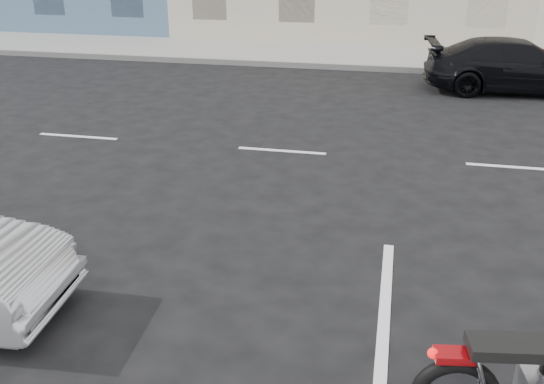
{
  "coord_description": "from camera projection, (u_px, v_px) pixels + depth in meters",
  "views": [
    {
      "loc": [
        -0.07,
        -10.11,
        3.7
      ],
      "look_at": [
        -1.42,
        -3.63,
        0.8
      ],
      "focal_mm": 40.0,
      "sensor_mm": 36.0,
      "label": 1
    }
  ],
  "objects": [
    {
      "name": "ground",
      "position": [
        394.0,
        159.0,
        10.54
      ],
      "size": [
        120.0,
        120.0,
        0.0
      ],
      "primitive_type": "plane",
      "color": "black",
      "rests_on": "ground"
    },
    {
      "name": "sidewalk_far",
      "position": [
        241.0,
        51.0,
        19.24
      ],
      "size": [
        80.0,
        3.4,
        0.15
      ],
      "primitive_type": "cube",
      "color": "gray",
      "rests_on": "ground"
    },
    {
      "name": "curb_far",
      "position": [
        227.0,
        62.0,
        17.72
      ],
      "size": [
        80.0,
        0.12,
        0.16
      ],
      "primitive_type": "cube",
      "color": "gray",
      "rests_on": "ground"
    },
    {
      "name": "car_far",
      "position": [
        516.0,
        66.0,
        14.62
      ],
      "size": [
        4.48,
        2.13,
        1.26
      ],
      "primitive_type": "imported",
      "rotation": [
        0.0,
        0.0,
        1.66
      ],
      "color": "black",
      "rests_on": "ground"
    }
  ]
}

